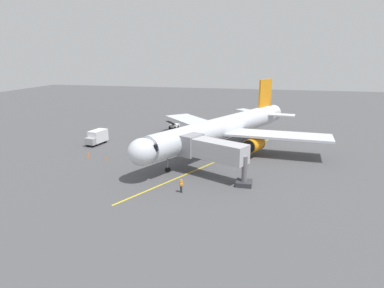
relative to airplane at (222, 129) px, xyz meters
The scene contains 10 objects.
ground_plane 4.05m from the airplane, 47.51° to the left, with size 220.00×220.00×0.00m, color #4C4C4F.
apron_lead_in_line 7.42m from the airplane, 88.88° to the left, with size 0.24×40.00×0.01m, color yellow.
airplane is the anchor object (origin of this frame).
jet_bridge 12.50m from the airplane, 89.60° to the left, with size 11.06×7.14×5.40m.
ground_crew_marshaller 19.33m from the airplane, 83.17° to the left, with size 0.46×0.46×1.71m.
belt_loader_near_nose 20.71m from the airplane, 49.79° to the right, with size 2.02×4.72×2.32m.
box_truck_portside 23.52m from the airplane, ahead, with size 2.68×4.86×2.62m.
safety_cone_nose_left 23.05m from the airplane, 19.07° to the left, with size 0.32×0.32×0.55m, color #F2590F.
safety_cone_nose_right 19.96m from the airplane, 27.89° to the left, with size 0.32×0.32×0.55m, color #F2590F.
safety_cone_wing_port 22.80m from the airplane, 23.96° to the left, with size 0.32×0.32×0.55m, color #F2590F.
Camera 1 is at (-7.95, 54.58, 16.22)m, focal length 30.98 mm.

